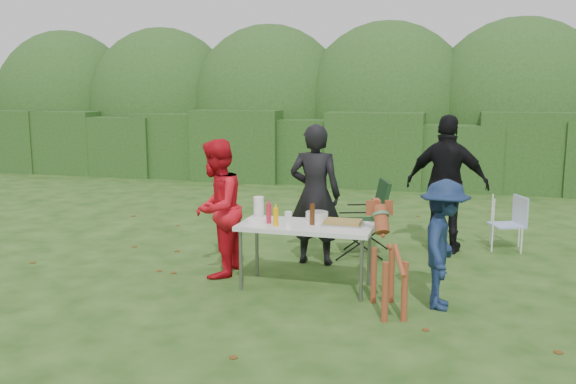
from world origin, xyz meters
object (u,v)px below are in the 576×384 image
(dog, at_px, (389,262))
(camping_chair, at_px, (363,218))
(paper_towel_roll, at_px, (259,208))
(person_red_jacket, at_px, (217,208))
(ketchup_bottle, at_px, (269,214))
(folding_table, at_px, (306,229))
(lawn_chair, at_px, (507,223))
(mustard_bottle, at_px, (276,217))
(child, at_px, (443,245))
(person_black_puffy, at_px, (447,184))
(beer_bottle, at_px, (312,214))
(person_cook, at_px, (315,195))

(dog, distance_m, camping_chair, 2.14)
(camping_chair, distance_m, paper_towel_roll, 1.77)
(person_red_jacket, bearing_deg, ketchup_bottle, 69.76)
(folding_table, relative_size, lawn_chair, 1.95)
(mustard_bottle, xyz_separation_m, ketchup_bottle, (-0.12, 0.11, 0.01))
(child, bearing_deg, person_black_puffy, 3.78)
(child, xyz_separation_m, camping_chair, (-1.11, 1.79, -0.15))
(lawn_chair, relative_size, ketchup_bottle, 3.49)
(folding_table, bearing_deg, camping_chair, 75.52)
(mustard_bottle, bearing_deg, child, -2.03)
(folding_table, distance_m, camping_chair, 1.62)
(child, relative_size, paper_towel_roll, 5.15)
(camping_chair, xyz_separation_m, beer_bottle, (-0.33, -1.56, 0.34))
(ketchup_bottle, height_order, paper_towel_roll, paper_towel_roll)
(person_red_jacket, distance_m, beer_bottle, 1.24)
(child, relative_size, mustard_bottle, 6.70)
(dog, distance_m, paper_towel_roll, 1.76)
(beer_bottle, bearing_deg, person_red_jacket, 171.29)
(person_cook, bearing_deg, folding_table, 96.69)
(folding_table, relative_size, person_red_jacket, 0.91)
(beer_bottle, bearing_deg, person_black_puffy, 55.87)
(person_cook, relative_size, beer_bottle, 7.55)
(person_red_jacket, xyz_separation_m, child, (2.66, -0.41, -0.16))
(child, distance_m, dog, 0.60)
(camping_chair, relative_size, lawn_chair, 1.35)
(child, distance_m, lawn_chair, 2.79)
(ketchup_bottle, relative_size, beer_bottle, 0.92)
(folding_table, bearing_deg, dog, -26.61)
(folding_table, xyz_separation_m, mustard_bottle, (-0.30, -0.16, 0.15))
(person_cook, xyz_separation_m, child, (1.65, -1.24, -0.24))
(dog, relative_size, camping_chair, 1.04)
(person_black_puffy, relative_size, lawn_chair, 2.48)
(lawn_chair, bearing_deg, paper_towel_roll, 14.84)
(dog, xyz_separation_m, camping_chair, (-0.59, 2.06, 0.00))
(person_cook, relative_size, child, 1.35)
(paper_towel_roll, bearing_deg, mustard_bottle, -45.53)
(camping_chair, bearing_deg, ketchup_bottle, 43.92)
(mustard_bottle, bearing_deg, person_cook, 82.02)
(person_cook, distance_m, child, 2.08)
(child, bearing_deg, beer_bottle, 83.98)
(person_black_puffy, height_order, dog, person_black_puffy)
(dog, xyz_separation_m, paper_towel_roll, (-1.60, 0.64, 0.35))
(child, height_order, beer_bottle, child)
(lawn_chair, relative_size, beer_bottle, 3.20)
(folding_table, distance_m, child, 1.53)
(folding_table, bearing_deg, ketchup_bottle, -172.36)
(camping_chair, bearing_deg, paper_towel_roll, 35.28)
(lawn_chair, bearing_deg, person_red_jacket, 9.74)
(person_red_jacket, bearing_deg, lawn_chair, 120.97)
(dog, bearing_deg, child, -82.21)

